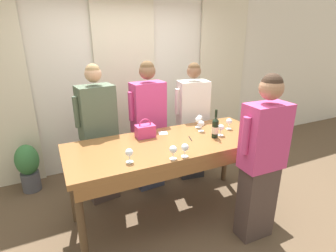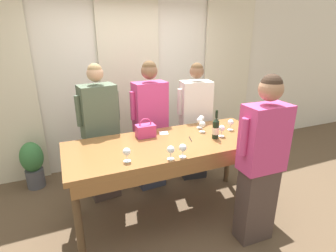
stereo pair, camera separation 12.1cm
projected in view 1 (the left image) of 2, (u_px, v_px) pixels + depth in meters
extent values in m
plane|color=brown|center=(171.00, 214.00, 3.18)|extent=(18.00, 18.00, 0.00)
cube|color=silver|center=(125.00, 78.00, 4.12)|extent=(12.00, 0.06, 2.80)
cube|color=beige|center=(127.00, 83.00, 4.09)|extent=(0.94, 0.03, 2.69)
cube|color=beige|center=(221.00, 75.00, 4.82)|extent=(0.94, 0.03, 2.69)
cube|color=brown|center=(172.00, 144.00, 2.87)|extent=(2.26, 0.89, 0.05)
cube|color=brown|center=(191.00, 168.00, 2.54)|extent=(2.17, 0.03, 0.12)
cylinder|color=#4C3823|center=(82.00, 230.00, 2.29)|extent=(0.07, 0.07, 0.90)
cylinder|color=#4C3823|center=(264.00, 176.00, 3.15)|extent=(0.07, 0.07, 0.90)
cylinder|color=#4C3823|center=(72.00, 187.00, 2.92)|extent=(0.07, 0.07, 0.90)
cylinder|color=#4C3823|center=(225.00, 152.00, 3.78)|extent=(0.07, 0.07, 0.90)
cylinder|color=black|center=(215.00, 129.00, 2.94)|extent=(0.07, 0.07, 0.20)
cone|color=black|center=(216.00, 119.00, 2.90)|extent=(0.07, 0.07, 0.04)
cylinder|color=black|center=(216.00, 114.00, 2.88)|extent=(0.03, 0.03, 0.09)
cylinder|color=beige|center=(215.00, 130.00, 2.95)|extent=(0.07, 0.07, 0.08)
cube|color=#C63870|center=(145.00, 131.00, 2.96)|extent=(0.22, 0.13, 0.14)
torus|color=#C63870|center=(145.00, 125.00, 2.94)|extent=(0.14, 0.01, 0.14)
cylinder|color=white|center=(201.00, 131.00, 3.16)|extent=(0.07, 0.07, 0.00)
cylinder|color=white|center=(201.00, 128.00, 3.15)|extent=(0.01, 0.01, 0.06)
sphere|color=white|center=(201.00, 124.00, 3.13)|extent=(0.07, 0.07, 0.07)
sphere|color=maroon|center=(201.00, 124.00, 3.13)|extent=(0.05, 0.05, 0.05)
cylinder|color=white|center=(130.00, 162.00, 2.40)|extent=(0.07, 0.07, 0.00)
cylinder|color=white|center=(129.00, 159.00, 2.39)|extent=(0.01, 0.01, 0.06)
sphere|color=white|center=(129.00, 152.00, 2.37)|extent=(0.07, 0.07, 0.07)
sphere|color=maroon|center=(129.00, 153.00, 2.38)|extent=(0.05, 0.05, 0.05)
cylinder|color=white|center=(199.00, 125.00, 3.38)|extent=(0.07, 0.07, 0.00)
cylinder|color=white|center=(199.00, 122.00, 3.36)|extent=(0.01, 0.01, 0.06)
sphere|color=white|center=(200.00, 118.00, 3.34)|extent=(0.07, 0.07, 0.07)
cylinder|color=white|center=(220.00, 135.00, 3.03)|extent=(0.07, 0.07, 0.00)
cylinder|color=white|center=(221.00, 133.00, 3.02)|extent=(0.01, 0.01, 0.06)
sphere|color=white|center=(221.00, 127.00, 3.00)|extent=(0.07, 0.07, 0.07)
cylinder|color=white|center=(173.00, 159.00, 2.47)|extent=(0.07, 0.07, 0.00)
cylinder|color=white|center=(173.00, 155.00, 2.45)|extent=(0.01, 0.01, 0.06)
sphere|color=white|center=(173.00, 149.00, 2.43)|extent=(0.07, 0.07, 0.07)
sphere|color=maroon|center=(173.00, 150.00, 2.44)|extent=(0.05, 0.05, 0.05)
cylinder|color=white|center=(185.00, 156.00, 2.51)|extent=(0.07, 0.07, 0.00)
cylinder|color=white|center=(185.00, 153.00, 2.50)|extent=(0.01, 0.01, 0.06)
sphere|color=white|center=(185.00, 147.00, 2.48)|extent=(0.07, 0.07, 0.07)
cylinder|color=white|center=(198.00, 127.00, 3.30)|extent=(0.07, 0.07, 0.00)
cylinder|color=white|center=(198.00, 125.00, 3.29)|extent=(0.01, 0.01, 0.06)
sphere|color=white|center=(198.00, 120.00, 3.26)|extent=(0.07, 0.07, 0.07)
sphere|color=maroon|center=(198.00, 121.00, 3.27)|extent=(0.05, 0.05, 0.05)
cylinder|color=white|center=(228.00, 129.00, 3.24)|extent=(0.07, 0.07, 0.00)
cylinder|color=white|center=(229.00, 126.00, 3.23)|extent=(0.01, 0.01, 0.06)
sphere|color=white|center=(229.00, 121.00, 3.21)|extent=(0.07, 0.07, 0.07)
cube|color=white|center=(163.00, 133.00, 3.10)|extent=(0.13, 0.13, 0.00)
cylinder|color=black|center=(190.00, 139.00, 2.93)|extent=(0.04, 0.13, 0.01)
cube|color=#473833|center=(102.00, 169.00, 3.37)|extent=(0.38, 0.28, 0.84)
cube|color=#4C5B47|center=(97.00, 113.00, 3.12)|extent=(0.45, 0.33, 0.66)
sphere|color=tan|center=(93.00, 74.00, 2.97)|extent=(0.19, 0.19, 0.19)
sphere|color=#93754C|center=(93.00, 71.00, 2.96)|extent=(0.17, 0.17, 0.17)
cylinder|color=#4C5B47|center=(114.00, 106.00, 3.23)|extent=(0.08, 0.08, 0.37)
cylinder|color=#4C5B47|center=(77.00, 112.00, 2.99)|extent=(0.08, 0.08, 0.37)
cube|color=#383D51|center=(149.00, 159.00, 3.64)|extent=(0.38, 0.23, 0.83)
cube|color=#C63D7A|center=(148.00, 108.00, 3.39)|extent=(0.44, 0.27, 0.66)
sphere|color=brown|center=(147.00, 71.00, 3.24)|extent=(0.21, 0.21, 0.21)
sphere|color=brown|center=(147.00, 68.00, 3.22)|extent=(0.18, 0.18, 0.18)
cylinder|color=#C63D7A|center=(164.00, 102.00, 3.49)|extent=(0.07, 0.07, 0.36)
cylinder|color=#C63D7A|center=(131.00, 106.00, 3.27)|extent=(0.07, 0.07, 0.36)
cube|color=#28282D|center=(191.00, 151.00, 3.92)|extent=(0.39, 0.28, 0.81)
cube|color=silver|center=(193.00, 104.00, 3.68)|extent=(0.46, 0.33, 0.64)
sphere|color=brown|center=(194.00, 71.00, 3.52)|extent=(0.19, 0.19, 0.19)
sphere|color=brown|center=(194.00, 69.00, 3.51)|extent=(0.17, 0.17, 0.17)
cylinder|color=silver|center=(208.00, 99.00, 3.72)|extent=(0.08, 0.08, 0.35)
cylinder|color=silver|center=(177.00, 102.00, 3.60)|extent=(0.08, 0.08, 0.35)
cube|color=#473833|center=(256.00, 202.00, 2.74)|extent=(0.37, 0.22, 0.82)
cube|color=#C63D7A|center=(265.00, 137.00, 2.49)|extent=(0.43, 0.26, 0.65)
sphere|color=#9E7051|center=(271.00, 88.00, 2.34)|extent=(0.22, 0.22, 0.22)
sphere|color=#332319|center=(272.00, 84.00, 2.32)|extent=(0.19, 0.19, 0.19)
cylinder|color=#C63D7A|center=(246.00, 136.00, 2.39)|extent=(0.07, 0.07, 0.36)
cylinder|color=#C63D7A|center=(284.00, 128.00, 2.57)|extent=(0.07, 0.07, 0.36)
cylinder|color=#4C4C51|center=(31.00, 181.00, 3.63)|extent=(0.24, 0.24, 0.27)
ellipsoid|color=#38753D|center=(27.00, 160.00, 3.52)|extent=(0.30, 0.30, 0.43)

